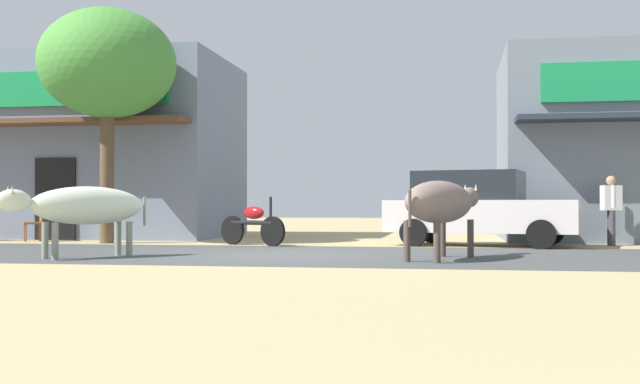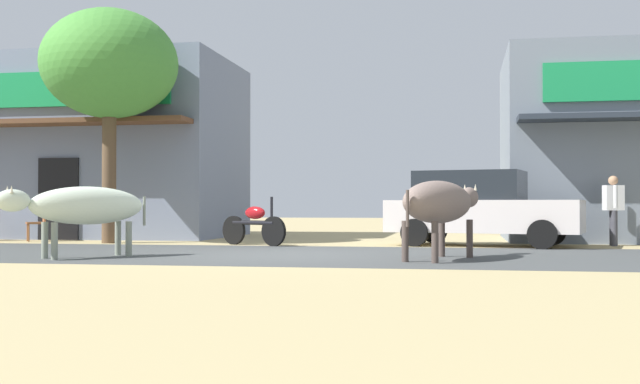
{
  "view_description": "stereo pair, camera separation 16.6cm",
  "coord_description": "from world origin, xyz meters",
  "px_view_note": "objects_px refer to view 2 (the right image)",
  "views": [
    {
      "loc": [
        3.05,
        -13.95,
        0.9
      ],
      "look_at": [
        0.5,
        1.09,
        1.15
      ],
      "focal_mm": 44.25,
      "sensor_mm": 36.0,
      "label": 1
    },
    {
      "loc": [
        3.21,
        -13.92,
        0.9
      ],
      "look_at": [
        0.5,
        1.09,
        1.15
      ],
      "focal_mm": 44.25,
      "sensor_mm": 36.0,
      "label": 2
    }
  ],
  "objects_px": {
    "parked_hatchback_car": "(480,207)",
    "cafe_chair_by_doorway": "(39,220)",
    "parked_motorcycle": "(254,224)",
    "cow_near_brown": "(83,206)",
    "pedestrian_by_shop": "(613,205)",
    "roadside_tree": "(110,65)",
    "cow_far_dark": "(440,203)"
  },
  "relations": [
    {
      "from": "roadside_tree",
      "to": "cow_far_dark",
      "type": "bearing_deg",
      "value": -28.43
    },
    {
      "from": "pedestrian_by_shop",
      "to": "cafe_chair_by_doorway",
      "type": "height_order",
      "value": "pedestrian_by_shop"
    },
    {
      "from": "cow_near_brown",
      "to": "cafe_chair_by_doorway",
      "type": "relative_size",
      "value": 2.43
    },
    {
      "from": "cow_far_dark",
      "to": "cafe_chair_by_doorway",
      "type": "distance_m",
      "value": 11.06
    },
    {
      "from": "roadside_tree",
      "to": "pedestrian_by_shop",
      "type": "bearing_deg",
      "value": 4.16
    },
    {
      "from": "parked_hatchback_car",
      "to": "cow_near_brown",
      "type": "bearing_deg",
      "value": -142.4
    },
    {
      "from": "parked_hatchback_car",
      "to": "parked_motorcycle",
      "type": "distance_m",
      "value": 4.98
    },
    {
      "from": "parked_hatchback_car",
      "to": "cafe_chair_by_doorway",
      "type": "bearing_deg",
      "value": 178.34
    },
    {
      "from": "parked_motorcycle",
      "to": "pedestrian_by_shop",
      "type": "height_order",
      "value": "pedestrian_by_shop"
    },
    {
      "from": "parked_motorcycle",
      "to": "cafe_chair_by_doorway",
      "type": "relative_size",
      "value": 1.82
    },
    {
      "from": "cow_far_dark",
      "to": "cafe_chair_by_doorway",
      "type": "bearing_deg",
      "value": 154.06
    },
    {
      "from": "cow_near_brown",
      "to": "cow_far_dark",
      "type": "bearing_deg",
      "value": 6.17
    },
    {
      "from": "parked_motorcycle",
      "to": "cow_near_brown",
      "type": "xyz_separation_m",
      "value": [
        -1.8,
        -4.46,
        0.4
      ]
    },
    {
      "from": "roadside_tree",
      "to": "cow_far_dark",
      "type": "relative_size",
      "value": 1.98
    },
    {
      "from": "parked_hatchback_car",
      "to": "pedestrian_by_shop",
      "type": "bearing_deg",
      "value": 10.46
    },
    {
      "from": "cow_near_brown",
      "to": "cafe_chair_by_doorway",
      "type": "height_order",
      "value": "cow_near_brown"
    },
    {
      "from": "roadside_tree",
      "to": "cafe_chair_by_doorway",
      "type": "xyz_separation_m",
      "value": [
        -2.13,
        0.61,
        -3.68
      ]
    },
    {
      "from": "parked_hatchback_car",
      "to": "parked_motorcycle",
      "type": "relative_size",
      "value": 2.62
    },
    {
      "from": "cow_near_brown",
      "to": "pedestrian_by_shop",
      "type": "bearing_deg",
      "value": 30.73
    },
    {
      "from": "cow_near_brown",
      "to": "cow_far_dark",
      "type": "height_order",
      "value": "cow_far_dark"
    },
    {
      "from": "parked_hatchback_car",
      "to": "parked_motorcycle",
      "type": "bearing_deg",
      "value": -171.78
    },
    {
      "from": "parked_motorcycle",
      "to": "cow_far_dark",
      "type": "distance_m",
      "value": 5.67
    },
    {
      "from": "parked_hatchback_car",
      "to": "cafe_chair_by_doorway",
      "type": "relative_size",
      "value": 4.76
    },
    {
      "from": "roadside_tree",
      "to": "pedestrian_by_shop",
      "type": "distance_m",
      "value": 11.92
    },
    {
      "from": "cafe_chair_by_doorway",
      "to": "parked_motorcycle",
      "type": "bearing_deg",
      "value": -10.02
    },
    {
      "from": "parked_motorcycle",
      "to": "pedestrian_by_shop",
      "type": "bearing_deg",
      "value": 9.05
    },
    {
      "from": "cow_far_dark",
      "to": "cafe_chair_by_doorway",
      "type": "height_order",
      "value": "cow_far_dark"
    },
    {
      "from": "roadside_tree",
      "to": "cafe_chair_by_doorway",
      "type": "relative_size",
      "value": 5.99
    },
    {
      "from": "cow_near_brown",
      "to": "cow_far_dark",
      "type": "relative_size",
      "value": 0.8
    },
    {
      "from": "parked_motorcycle",
      "to": "parked_hatchback_car",
      "type": "bearing_deg",
      "value": 8.22
    },
    {
      "from": "roadside_tree",
      "to": "cow_near_brown",
      "type": "relative_size",
      "value": 2.46
    },
    {
      "from": "cafe_chair_by_doorway",
      "to": "parked_hatchback_car",
      "type": "bearing_deg",
      "value": -1.66
    }
  ]
}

